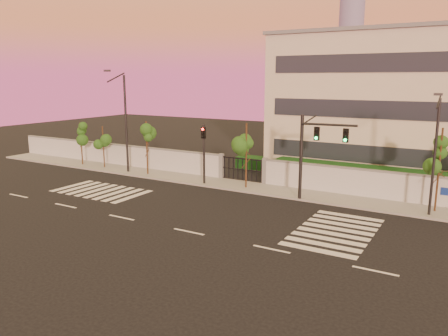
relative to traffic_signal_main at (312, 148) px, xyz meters
The scene contains 15 objects.
ground 10.57m from the traffic_signal_main, 112.44° to the right, with size 120.00×120.00×0.00m, color black.
sidewalk 5.45m from the traffic_signal_main, 160.05° to the left, with size 60.00×3.00×0.15m, color gray.
perimeter_wall 5.38m from the traffic_signal_main, 141.97° to the left, with size 60.00×0.36×2.20m.
hedge_row 6.85m from the traffic_signal_main, 114.92° to the left, with size 41.00×4.25×1.80m.
institutional_building 14.08m from the traffic_signal_main, 67.87° to the left, with size 24.40×12.40×12.25m.
road_markings 8.46m from the traffic_signal_main, 134.89° to the right, with size 57.00×7.62×0.02m.
street_tree_a 23.48m from the traffic_signal_main, behind, with size 1.49×1.18×4.21m.
street_tree_b 20.58m from the traffic_signal_main, behind, with size 1.32×1.05×4.02m.
street_tree_c 15.09m from the traffic_signal_main, behind, with size 1.59×1.26×4.76m.
street_tree_d 5.51m from the traffic_signal_main, 169.91° to the left, with size 1.58×1.26×5.07m.
street_tree_e 7.85m from the traffic_signal_main, 11.34° to the left, with size 1.53×1.21×5.40m.
traffic_signal_main is the anchor object (origin of this frame).
traffic_signal_secondary 8.97m from the traffic_signal_main, behind, with size 0.38×0.35×4.85m.
streetlight_west 17.34m from the traffic_signal_main, behind, with size 0.54×2.18×9.05m.
streetlight_east 7.45m from the traffic_signal_main, ahead, with size 0.45×1.82×7.56m.
Camera 1 is at (13.27, -18.86, 8.34)m, focal length 35.00 mm.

